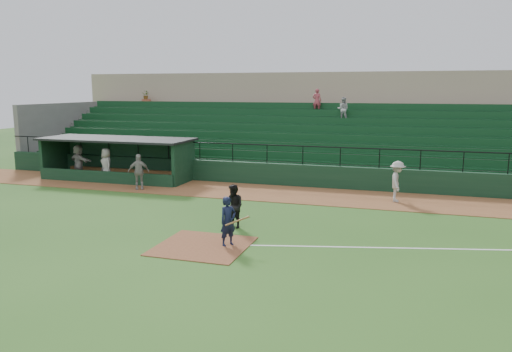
% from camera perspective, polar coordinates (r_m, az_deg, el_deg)
% --- Properties ---
extents(ground, '(90.00, 90.00, 0.00)m').
position_cam_1_polar(ground, '(17.93, -4.83, -7.07)').
color(ground, '#2B561C').
rests_on(ground, ground).
extents(warning_track, '(40.00, 4.00, 0.03)m').
position_cam_1_polar(warning_track, '(25.27, 2.04, -1.97)').
color(warning_track, brown).
rests_on(warning_track, ground).
extents(home_plate_dirt, '(3.00, 3.00, 0.03)m').
position_cam_1_polar(home_plate_dirt, '(17.05, -6.11, -7.94)').
color(home_plate_dirt, brown).
rests_on(home_plate_dirt, ground).
extents(foul_line, '(17.49, 4.44, 0.01)m').
position_cam_1_polar(foul_line, '(17.89, 21.49, -7.76)').
color(foul_line, white).
rests_on(foul_line, ground).
extents(stadium_structure, '(38.00, 13.08, 6.40)m').
position_cam_1_polar(stadium_structure, '(33.09, 5.97, 4.82)').
color(stadium_structure, black).
rests_on(stadium_structure, ground).
extents(dugout, '(8.90, 3.20, 2.42)m').
position_cam_1_polar(dugout, '(30.43, -15.13, 2.25)').
color(dugout, black).
rests_on(dugout, ground).
extents(batter_at_plate, '(1.14, 0.74, 1.70)m').
position_cam_1_polar(batter_at_plate, '(16.80, -3.20, -5.21)').
color(batter_at_plate, black).
rests_on(batter_at_plate, ground).
extents(umpire, '(1.01, 0.95, 1.66)m').
position_cam_1_polar(umpire, '(18.98, -2.54, -3.48)').
color(umpire, black).
rests_on(umpire, ground).
extents(runner, '(0.76, 1.26, 1.91)m').
position_cam_1_polar(runner, '(24.05, 15.82, -0.60)').
color(runner, '#A9A39E').
rests_on(runner, warning_track).
extents(dugout_player_a, '(1.17, 0.95, 1.86)m').
position_cam_1_polar(dugout_player_a, '(26.74, -13.27, 0.49)').
color(dugout_player_a, gray).
rests_on(dugout_player_a, warning_track).
extents(dugout_player_b, '(1.11, 1.03, 1.91)m').
position_cam_1_polar(dugout_player_b, '(29.33, -16.70, 1.21)').
color(dugout_player_b, '#A8A29D').
rests_on(dugout_player_b, warning_track).
extents(dugout_player_c, '(1.91, 1.17, 1.96)m').
position_cam_1_polar(dugout_player_c, '(31.16, -19.58, 1.59)').
color(dugout_player_c, '#A8A29D').
rests_on(dugout_player_c, warning_track).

